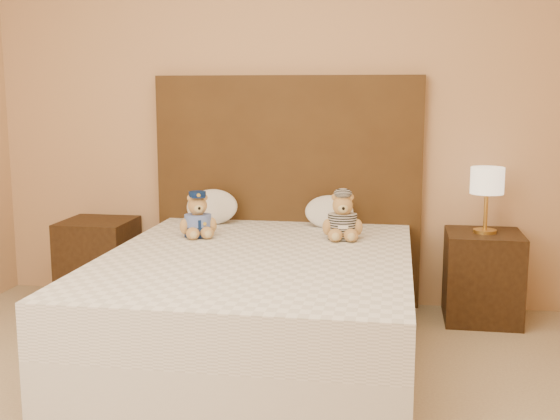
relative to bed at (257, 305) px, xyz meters
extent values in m
cube|color=tan|center=(0.00, 1.05, 1.07)|extent=(4.00, 0.04, 2.70)
cube|color=white|center=(0.00, 0.00, -0.13)|extent=(1.60, 2.00, 0.30)
cube|color=white|center=(0.00, 0.00, 0.15)|extent=(1.60, 2.00, 0.25)
cube|color=#482F15|center=(0.00, 1.01, 0.47)|extent=(1.75, 0.08, 1.50)
cube|color=#362311|center=(-1.25, 0.80, 0.00)|extent=(0.45, 0.45, 0.55)
cube|color=#362311|center=(1.25, 0.80, 0.00)|extent=(0.45, 0.45, 0.55)
cylinder|color=gold|center=(1.25, 0.80, 0.28)|extent=(0.14, 0.14, 0.02)
cylinder|color=gold|center=(1.25, 0.80, 0.41)|extent=(0.02, 0.02, 0.26)
cylinder|color=beige|center=(1.25, 0.80, 0.59)|extent=(0.20, 0.20, 0.16)
ellipsoid|color=white|center=(-0.47, 0.83, 0.39)|extent=(0.34, 0.22, 0.24)
ellipsoid|color=white|center=(0.30, 0.83, 0.38)|extent=(0.31, 0.20, 0.22)
camera|label=1|loc=(0.72, -3.52, 1.12)|focal=45.00mm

